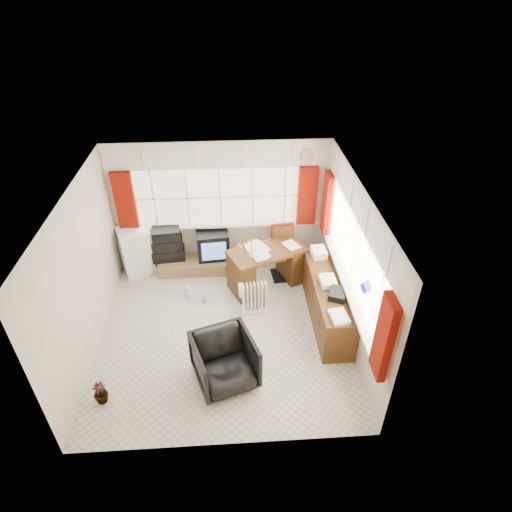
{
  "coord_description": "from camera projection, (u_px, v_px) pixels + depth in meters",
  "views": [
    {
      "loc": [
        0.2,
        -5.09,
        5.05
      ],
      "look_at": [
        0.57,
        0.55,
        1.1
      ],
      "focal_mm": 30.0,
      "sensor_mm": 36.0,
      "label": 1
    }
  ],
  "objects": [
    {
      "name": "desk",
      "position": [
        267.0,
        266.0,
        7.8
      ],
      "size": [
        1.51,
        1.15,
        0.82
      ],
      "color": "#583414",
      "rests_on": "ground"
    },
    {
      "name": "window_back",
      "position": [
        221.0,
        222.0,
        8.09
      ],
      "size": [
        3.7,
        0.12,
        3.6
      ],
      "color": "beige",
      "rests_on": "room_walls"
    },
    {
      "name": "office_chair",
      "position": [
        225.0,
        361.0,
        6.02
      ],
      "size": [
        1.05,
        1.06,
        0.77
      ],
      "primitive_type": "imported",
      "rotation": [
        0.0,
        0.0,
        0.33
      ],
      "color": "black",
      "rests_on": "ground"
    },
    {
      "name": "file_tray",
      "position": [
        338.0,
        294.0,
        6.58
      ],
      "size": [
        0.35,
        0.39,
        0.11
      ],
      "primitive_type": "cube",
      "rotation": [
        0.0,
        0.0,
        -0.41
      ],
      "color": "black",
      "rests_on": "credenza"
    },
    {
      "name": "flower_vase",
      "position": [
        100.0,
        393.0,
        5.83
      ],
      "size": [
        0.24,
        0.24,
        0.35
      ],
      "primitive_type": "imported",
      "rotation": [
        0.0,
        0.0,
        -0.27
      ],
      "color": "black",
      "rests_on": "ground"
    },
    {
      "name": "overhead_cabinets",
      "position": [
        281.0,
        178.0,
        6.61
      ],
      "size": [
        3.98,
        3.98,
        0.48
      ],
      "color": "silver",
      "rests_on": "room_walls"
    },
    {
      "name": "spray_bottle_b",
      "position": [
        204.0,
        297.0,
        7.61
      ],
      "size": [
        0.08,
        0.08,
        0.17
      ],
      "primitive_type": "imported",
      "rotation": [
        0.0,
        0.0,
        0.05
      ],
      "color": "#83C3C1",
      "rests_on": "ground"
    },
    {
      "name": "curtains",
      "position": [
        276.0,
        225.0,
        7.01
      ],
      "size": [
        3.83,
        3.83,
        1.15
      ],
      "color": "maroon",
      "rests_on": "room_walls"
    },
    {
      "name": "mini_fridge",
      "position": [
        136.0,
        250.0,
        8.16
      ],
      "size": [
        0.72,
        0.72,
        0.93
      ],
      "color": "white",
      "rests_on": "ground"
    },
    {
      "name": "task_chair",
      "position": [
        283.0,
        249.0,
        8.04
      ],
      "size": [
        0.48,
        0.5,
        1.04
      ],
      "color": "black",
      "rests_on": "ground"
    },
    {
      "name": "spray_bottle_a",
      "position": [
        187.0,
        290.0,
        7.67
      ],
      "size": [
        0.13,
        0.13,
        0.29
      ],
      "primitive_type": "imported",
      "rotation": [
        0.0,
        0.0,
        -0.11
      ],
      "color": "silver",
      "rests_on": "ground"
    },
    {
      "name": "tv_bench",
      "position": [
        195.0,
        265.0,
        8.35
      ],
      "size": [
        1.4,
        0.5,
        0.25
      ],
      "primitive_type": "cube",
      "color": "olive",
      "rests_on": "ground"
    },
    {
      "name": "hifi_stack",
      "position": [
        168.0,
        244.0,
        8.17
      ],
      "size": [
        0.65,
        0.45,
        0.65
      ],
      "color": "black",
      "rests_on": "tv_bench"
    },
    {
      "name": "crt_tv",
      "position": [
        213.0,
        243.0,
        8.25
      ],
      "size": [
        0.65,
        0.62,
        0.55
      ],
      "color": "black",
      "rests_on": "tv_bench"
    },
    {
      "name": "radiator",
      "position": [
        254.0,
        301.0,
        7.28
      ],
      "size": [
        0.43,
        0.22,
        0.62
      ],
      "color": "white",
      "rests_on": "ground"
    },
    {
      "name": "ground",
      "position": [
        224.0,
        331.0,
        7.04
      ],
      "size": [
        4.0,
        4.0,
        0.0
      ],
      "primitive_type": "plane",
      "color": "beige",
      "rests_on": "ground"
    },
    {
      "name": "desk_lamp",
      "position": [
        252.0,
        243.0,
        7.28
      ],
      "size": [
        0.14,
        0.11,
        0.39
      ],
      "color": "#E5A909",
      "rests_on": "desk"
    },
    {
      "name": "room_walls",
      "position": [
        219.0,
        257.0,
        6.18
      ],
      "size": [
        4.0,
        4.0,
        4.0
      ],
      "color": "beige",
      "rests_on": "ground"
    },
    {
      "name": "credenza",
      "position": [
        327.0,
        301.0,
        7.08
      ],
      "size": [
        0.5,
        2.0,
        0.85
      ],
      "color": "#583414",
      "rests_on": "ground"
    },
    {
      "name": "window_right",
      "position": [
        347.0,
        281.0,
        6.6
      ],
      "size": [
        0.12,
        3.7,
        3.6
      ],
      "color": "beige",
      "rests_on": "room_walls"
    }
  ]
}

